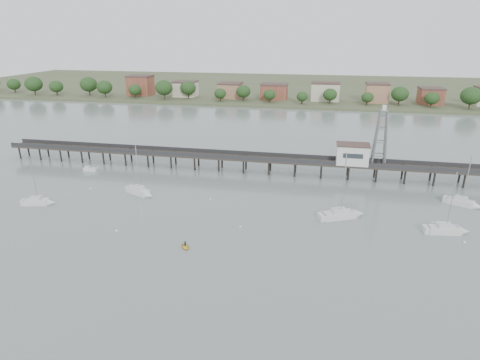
% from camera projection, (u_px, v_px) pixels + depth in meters
% --- Properties ---
extents(ground_plane, '(500.00, 500.00, 0.00)m').
position_uv_depth(ground_plane, '(189.00, 309.00, 55.77)').
color(ground_plane, slate).
rests_on(ground_plane, ground).
extents(pier, '(150.00, 5.00, 5.50)m').
position_uv_depth(pier, '(257.00, 159.00, 109.67)').
color(pier, '#2D2823').
rests_on(pier, ground).
extents(pier_building, '(8.40, 5.40, 5.30)m').
position_uv_depth(pier_building, '(352.00, 154.00, 104.06)').
color(pier_building, silver).
rests_on(pier_building, ground).
extents(lattice_tower, '(3.20, 3.20, 15.50)m').
position_uv_depth(lattice_tower, '(381.00, 138.00, 101.33)').
color(lattice_tower, slate).
rests_on(lattice_tower, ground).
extents(sailboat_a, '(7.04, 3.46, 11.33)m').
position_uv_depth(sailboat_a, '(41.00, 202.00, 89.61)').
color(sailboat_a, silver).
rests_on(sailboat_a, ground).
extents(sailboat_e, '(7.48, 5.30, 12.19)m').
position_uv_depth(sailboat_e, '(466.00, 203.00, 88.87)').
color(sailboat_e, silver).
rests_on(sailboat_e, ground).
extents(sailboat_c, '(9.52, 6.30, 15.17)m').
position_uv_depth(sailboat_c, '(346.00, 214.00, 83.47)').
color(sailboat_c, silver).
rests_on(sailboat_c, ground).
extents(sailboat_b, '(8.00, 5.31, 12.88)m').
position_uv_depth(sailboat_b, '(142.00, 192.00, 94.97)').
color(sailboat_b, silver).
rests_on(sailboat_b, ground).
extents(sailboat_d, '(8.11, 3.28, 13.06)m').
position_uv_depth(sailboat_d, '(450.00, 230.00, 76.80)').
color(sailboat_d, silver).
rests_on(sailboat_d, ground).
extents(white_tender, '(3.76, 1.65, 1.45)m').
position_uv_depth(white_tender, '(90.00, 169.00, 111.67)').
color(white_tender, silver).
rests_on(white_tender, ground).
extents(yellow_dinghy, '(1.71, 1.50, 2.48)m').
position_uv_depth(yellow_dinghy, '(185.00, 248.00, 71.77)').
color(yellow_dinghy, yellow).
rests_on(yellow_dinghy, ground).
extents(dinghy_occupant, '(0.71, 1.18, 0.26)m').
position_uv_depth(dinghy_occupant, '(185.00, 248.00, 71.77)').
color(dinghy_occupant, black).
rests_on(dinghy_occupant, ground).
extents(mooring_buoys, '(82.51, 19.89, 0.39)m').
position_uv_depth(mooring_buoys, '(236.00, 215.00, 84.58)').
color(mooring_buoys, '#F5EEBF').
rests_on(mooring_buoys, ground).
extents(far_shore, '(500.00, 170.00, 10.40)m').
position_uv_depth(far_shore, '(299.00, 87.00, 275.84)').
color(far_shore, '#475133').
rests_on(far_shore, ground).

